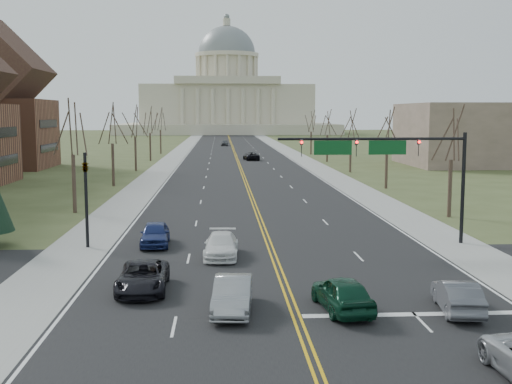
{
  "coord_description": "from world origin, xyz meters",
  "views": [
    {
      "loc": [
        -3.12,
        -26.69,
        8.41
      ],
      "look_at": [
        -0.66,
        17.2,
        3.0
      ],
      "focal_mm": 45.0,
      "sensor_mm": 36.0,
      "label": 1
    }
  ],
  "objects": [
    {
      "name": "tree_l_4",
      "position": [
        -15.5,
        108.0,
        6.94
      ],
      "size": [
        3.96,
        3.96,
        9.0
      ],
      "color": "#372820",
      "rests_on": "ground"
    },
    {
      "name": "tree_r_0",
      "position": [
        15.5,
        24.0,
        6.55
      ],
      "size": [
        3.74,
        3.74,
        8.5
      ],
      "color": "#372820",
      "rests_on": "ground"
    },
    {
      "name": "tree_l_1",
      "position": [
        -15.5,
        48.0,
        6.94
      ],
      "size": [
        3.96,
        3.96,
        9.0
      ],
      "color": "#372820",
      "rests_on": "ground"
    },
    {
      "name": "bldg_right_mass",
      "position": [
        40.0,
        76.0,
        5.0
      ],
      "size": [
        25.0,
        20.0,
        10.0
      ],
      "primitive_type": "cube",
      "color": "brown",
      "rests_on": "ground"
    },
    {
      "name": "car_sb_outer_second",
      "position": [
        -7.31,
        13.87,
        0.76
      ],
      "size": [
        1.96,
        4.48,
        1.5
      ],
      "primitive_type": "imported",
      "rotation": [
        0.0,
        0.0,
        0.04
      ],
      "color": "navy",
      "rests_on": "road"
    },
    {
      "name": "center_line",
      "position": [
        0.0,
        110.0,
        0.01
      ],
      "size": [
        0.42,
        380.0,
        0.01
      ],
      "primitive_type": "cube",
      "color": "gold",
      "rests_on": "road"
    },
    {
      "name": "edge_line_right",
      "position": [
        9.8,
        110.0,
        0.01
      ],
      "size": [
        0.15,
        380.0,
        0.01
      ],
      "primitive_type": "cube",
      "color": "silver",
      "rests_on": "road"
    },
    {
      "name": "sidewalk_right",
      "position": [
        12.0,
        110.0,
        0.01
      ],
      "size": [
        4.0,
        380.0,
        0.03
      ],
      "primitive_type": "cube",
      "color": "gray",
      "rests_on": "ground"
    },
    {
      "name": "signal_left",
      "position": [
        -11.5,
        13.5,
        3.71
      ],
      "size": [
        0.32,
        0.36,
        6.0
      ],
      "color": "black",
      "rests_on": "ground"
    },
    {
      "name": "tree_l_0",
      "position": [
        -15.5,
        28.0,
        6.94
      ],
      "size": [
        3.96,
        3.96,
        9.0
      ],
      "color": "#372820",
      "rests_on": "ground"
    },
    {
      "name": "car_far_nb",
      "position": [
        2.48,
        88.85,
        0.73
      ],
      "size": [
        3.03,
        5.43,
        1.44
      ],
      "primitive_type": "imported",
      "rotation": [
        0.0,
        0.0,
        3.27
      ],
      "color": "black",
      "rests_on": "road"
    },
    {
      "name": "edge_line_left",
      "position": [
        -9.8,
        110.0,
        0.01
      ],
      "size": [
        0.15,
        380.0,
        0.01
      ],
      "primitive_type": "cube",
      "color": "silver",
      "rests_on": "road"
    },
    {
      "name": "tree_l_2",
      "position": [
        -15.5,
        68.0,
        6.94
      ],
      "size": [
        3.96,
        3.96,
        9.0
      ],
      "color": "#372820",
      "rests_on": "ground"
    },
    {
      "name": "car_nb_outer_lead",
      "position": [
        6.91,
        -0.75,
        0.7
      ],
      "size": [
        2.0,
        4.35,
        1.38
      ],
      "primitive_type": "imported",
      "rotation": [
        0.0,
        0.0,
        3.01
      ],
      "color": "#55575E",
      "rests_on": "road"
    },
    {
      "name": "car_nb_inner_lead",
      "position": [
        2.05,
        -0.33,
        0.77
      ],
      "size": [
        2.36,
        4.67,
        1.53
      ],
      "primitive_type": "imported",
      "rotation": [
        0.0,
        0.0,
        3.27
      ],
      "color": "#0C3724",
      "rests_on": "road"
    },
    {
      "name": "tree_r_3",
      "position": [
        15.5,
        84.0,
        6.55
      ],
      "size": [
        3.74,
        3.74,
        8.5
      ],
      "color": "#372820",
      "rests_on": "ground"
    },
    {
      "name": "tree_r_4",
      "position": [
        15.5,
        104.0,
        6.55
      ],
      "size": [
        3.74,
        3.74,
        8.5
      ],
      "color": "#372820",
      "rests_on": "ground"
    },
    {
      "name": "sidewalk_left",
      "position": [
        -12.0,
        110.0,
        0.01
      ],
      "size": [
        4.0,
        380.0,
        0.03
      ],
      "primitive_type": "cube",
      "color": "gray",
      "rests_on": "ground"
    },
    {
      "name": "capitol",
      "position": [
        0.0,
        249.91,
        14.2
      ],
      "size": [
        90.0,
        60.0,
        50.0
      ],
      "color": "beige",
      "rests_on": "ground"
    },
    {
      "name": "tree_r_1",
      "position": [
        15.5,
        44.0,
        6.55
      ],
      "size": [
        3.74,
        3.74,
        8.5
      ],
      "color": "#372820",
      "rests_on": "ground"
    },
    {
      "name": "cross_road",
      "position": [
        0.0,
        6.0,
        0.01
      ],
      "size": [
        120.0,
        14.0,
        0.01
      ],
      "primitive_type": "cube",
      "color": "black",
      "rests_on": "ground"
    },
    {
      "name": "stop_bar",
      "position": [
        5.0,
        -1.0,
        0.01
      ],
      "size": [
        9.5,
        0.5,
        0.01
      ],
      "primitive_type": "cube",
      "color": "silver",
      "rests_on": "road"
    },
    {
      "name": "ground",
      "position": [
        0.0,
        0.0,
        0.0
      ],
      "size": [
        600.0,
        600.0,
        0.0
      ],
      "primitive_type": "plane",
      "color": "#3F4A25",
      "rests_on": "ground"
    },
    {
      "name": "signal_mast",
      "position": [
        7.45,
        13.5,
        5.76
      ],
      "size": [
        12.12,
        0.44,
        7.2
      ],
      "color": "black",
      "rests_on": "ground"
    },
    {
      "name": "car_far_sb",
      "position": [
        -1.95,
        140.41,
        0.77
      ],
      "size": [
        1.98,
        4.51,
        1.51
      ],
      "primitive_type": "imported",
      "rotation": [
        0.0,
        0.0,
        -0.04
      ],
      "color": "#4E5156",
      "rests_on": "road"
    },
    {
      "name": "car_sb_inner_second",
      "position": [
        -3.1,
        10.31,
        0.7
      ],
      "size": [
        2.13,
        4.84,
        1.38
      ],
      "primitive_type": "imported",
      "rotation": [
        0.0,
        0.0,
        -0.04
      ],
      "color": "white",
      "rests_on": "road"
    },
    {
      "name": "car_sb_outer_lead",
      "position": [
        -6.83,
        3.24,
        0.7
      ],
      "size": [
        2.35,
        4.97,
        1.37
      ],
      "primitive_type": "imported",
      "rotation": [
        0.0,
        0.0,
        0.01
      ],
      "color": "black",
      "rests_on": "road"
    },
    {
      "name": "tree_l_3",
      "position": [
        -15.5,
        88.0,
        6.94
      ],
      "size": [
        3.96,
        3.96,
        9.0
      ],
      "color": "#372820",
      "rests_on": "ground"
    },
    {
      "name": "tree_r_2",
      "position": [
        15.5,
        64.0,
        6.55
      ],
      "size": [
        3.74,
        3.74,
        8.5
      ],
      "color": "#372820",
      "rests_on": "ground"
    },
    {
      "name": "car_sb_inner_lead",
      "position": [
        -2.63,
        -0.2,
        0.75
      ],
      "size": [
        1.91,
        4.58,
        1.47
      ],
      "primitive_type": "imported",
      "rotation": [
        0.0,
        0.0,
        -0.08
      ],
      "color": "gray",
      "rests_on": "road"
    },
    {
      "name": "road",
      "position": [
        0.0,
        110.0,
        0.01
      ],
      "size": [
        20.0,
        380.0,
        0.01
      ],
      "primitive_type": "cube",
      "color": "black",
      "rests_on": "ground"
    }
  ]
}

